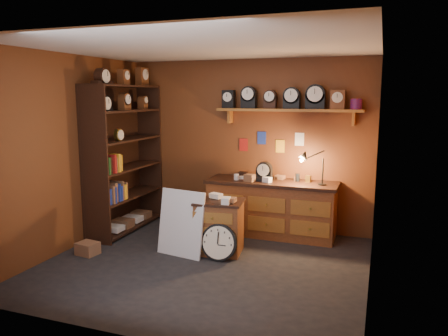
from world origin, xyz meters
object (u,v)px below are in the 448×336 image
shelving_unit (123,152)px  big_round_clock (219,242)px  workbench (271,205)px  low_cabinet (219,224)px

shelving_unit → big_round_clock: bearing=-22.0°
workbench → shelving_unit: bearing=-167.9°
low_cabinet → big_round_clock: size_ratio=1.67×
shelving_unit → workbench: size_ratio=1.30×
workbench → big_round_clock: size_ratio=4.05×
workbench → low_cabinet: (-0.49, -0.99, -0.07)m
workbench → low_cabinet: 1.11m
low_cabinet → big_round_clock: low_cabinet is taller
low_cabinet → big_round_clock: (0.10, -0.28, -0.16)m
shelving_unit → workbench: 2.48m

